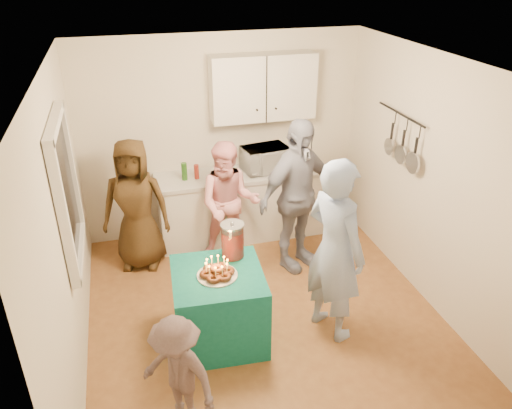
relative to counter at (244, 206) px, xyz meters
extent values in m
plane|color=brown|center=(-0.20, -1.70, -0.43)|extent=(4.00, 4.00, 0.00)
plane|color=white|center=(-0.20, -1.70, 2.17)|extent=(4.00, 4.00, 0.00)
plane|color=silver|center=(-0.20, 0.30, 0.87)|extent=(3.60, 3.60, 0.00)
plane|color=silver|center=(-2.00, -1.70, 0.87)|extent=(4.00, 4.00, 0.00)
plane|color=silver|center=(1.60, -1.70, 0.87)|extent=(4.00, 4.00, 0.00)
cube|color=black|center=(-1.97, -1.40, 1.12)|extent=(0.04, 1.00, 1.20)
cube|color=white|center=(0.00, 0.00, 0.00)|extent=(2.20, 0.58, 0.86)
cube|color=beige|center=(0.00, 0.00, 0.46)|extent=(2.24, 0.62, 0.05)
cube|color=white|center=(0.30, 0.15, 1.52)|extent=(1.30, 0.30, 0.80)
cube|color=black|center=(1.52, -1.00, 1.17)|extent=(0.12, 1.00, 0.60)
imported|color=white|center=(0.29, 0.00, 0.64)|extent=(0.62, 0.47, 0.32)
cube|color=#0E6257|center=(-0.72, -1.89, -0.05)|extent=(0.90, 0.90, 0.76)
cylinder|color=#B4120E|center=(-0.51, -1.63, 0.50)|extent=(0.22, 0.22, 0.34)
imported|color=#9FB8E8|center=(0.38, -2.05, 0.50)|extent=(0.68, 0.80, 1.87)
imported|color=brown|center=(-1.38, -0.34, 0.37)|extent=(0.89, 0.69, 1.60)
imported|color=pink|center=(-0.30, -0.53, 0.33)|extent=(0.87, 0.75, 1.53)
imported|color=#111639|center=(0.42, -0.85, 0.49)|extent=(1.17, 0.87, 1.84)
imported|color=#4F3F40|center=(-1.23, -2.80, 0.10)|extent=(0.76, 0.76, 1.06)
camera|label=1|loc=(-1.39, -5.68, 3.04)|focal=35.00mm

